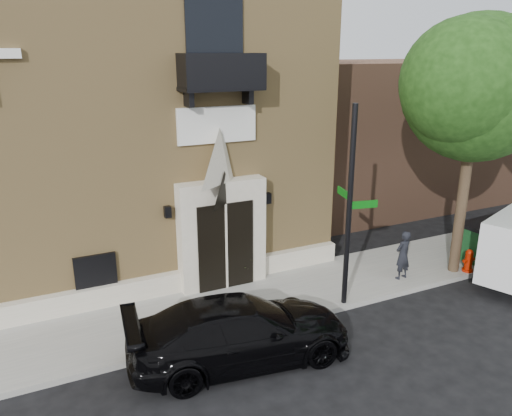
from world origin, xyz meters
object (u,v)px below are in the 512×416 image
(black_sedan, at_px, (241,331))
(dumpster, at_px, (486,239))
(pedestrian_near, at_px, (403,255))
(street_sign, at_px, (350,208))
(fire_hydrant, at_px, (469,261))

(black_sedan, xyz_separation_m, dumpster, (9.77, 1.62, 0.03))
(pedestrian_near, bearing_deg, dumpster, 172.19)
(dumpster, distance_m, pedestrian_near, 3.69)
(street_sign, xyz_separation_m, dumpster, (6.16, 0.59, -2.13))
(fire_hydrant, xyz_separation_m, pedestrian_near, (-2.26, 0.51, 0.41))
(street_sign, height_order, pedestrian_near, street_sign)
(street_sign, distance_m, fire_hydrant, 5.30)
(fire_hydrant, bearing_deg, street_sign, 179.88)
(black_sedan, relative_size, street_sign, 0.94)
(street_sign, bearing_deg, dumpster, 17.54)
(dumpster, bearing_deg, street_sign, -179.43)
(black_sedan, xyz_separation_m, pedestrian_near, (6.08, 1.54, 0.17))
(street_sign, xyz_separation_m, pedestrian_near, (2.47, 0.50, -1.99))
(street_sign, relative_size, pedestrian_near, 3.55)
(fire_hydrant, distance_m, dumpster, 1.57)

